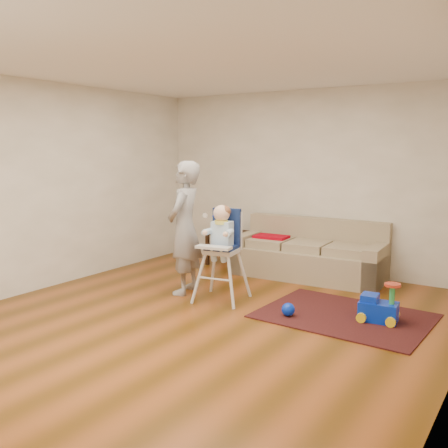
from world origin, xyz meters
The scene contains 9 objects.
ground centered at (0.00, 0.00, 0.00)m, with size 5.50×5.50×0.00m, color #4E2D08.
room_envelope centered at (0.00, 0.53, 1.88)m, with size 5.04×5.52×2.72m.
sofa centered at (0.20, 2.30, 0.41)m, with size 2.17×0.98×0.82m.
side_table centered at (-1.22, 2.37, 0.26)m, with size 0.53×0.53×0.53m, color black, non-canonical shape.
area_rug centered at (1.24, 0.94, 0.01)m, with size 1.78×1.33×0.01m, color black.
ride_on_toy centered at (1.60, 0.96, 0.23)m, with size 0.39×0.28×0.43m, color #082BCA, non-canonical shape.
toy_ball centered at (0.73, 0.57, 0.09)m, with size 0.15×0.15×0.15m, color #082BCA.
high_chair centered at (-0.23, 0.70, 0.57)m, with size 0.63×0.63×1.18m.
adult centered at (-0.80, 0.71, 0.84)m, with size 0.62×0.40×1.69m, color gray.
Camera 1 is at (3.03, -4.22, 1.84)m, focal length 40.00 mm.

